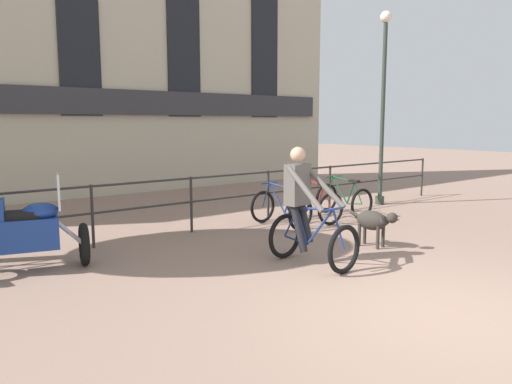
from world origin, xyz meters
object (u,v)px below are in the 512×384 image
Objects in this scene: cyclist_with_bike at (306,212)px; dog at (374,221)px; parked_bicycle_near_lamp at (281,209)px; street_lamp at (383,99)px; parked_bicycle_mid_right at (344,200)px; parked_bicycle_mid_left at (314,204)px; parked_motorcycle at (26,232)px.

dog is (1.57, 0.00, -0.33)m from cyclist_with_bike.
street_lamp reaches higher than parked_bicycle_near_lamp.
street_lamp reaches higher than dog.
parked_bicycle_near_lamp is (-0.12, 2.17, -0.07)m from dog.
cyclist_with_bike reaches higher than parked_bicycle_mid_right.
cyclist_with_bike reaches higher than parked_bicycle_near_lamp.
parked_bicycle_mid_left reaches higher than dog.
parked_motorcycle is 8.73m from street_lamp.
cyclist_with_bike is at bearing 170.76° from dog.
street_lamp reaches higher than parked_bicycle_mid_left.
parked_motorcycle is (-4.84, 2.12, 0.13)m from dog.
parked_bicycle_near_lamp is at bearing 83.79° from dog.
cyclist_with_bike is 1.50× the size of parked_bicycle_mid_right.
cyclist_with_bike is 3.91m from parked_motorcycle.
parked_motorcycle is 1.47× the size of parked_bicycle_near_lamp.
parked_motorcycle is at bearing 147.11° from dog.
parked_bicycle_mid_left is at bearing 176.06° from parked_bicycle_near_lamp.
parked_bicycle_mid_right is at bearing 42.27° from dog.
parked_bicycle_mid_left is 1.04× the size of parked_bicycle_mid_right.
street_lamp reaches higher than cyclist_with_bike.
dog is at bearing -143.79° from street_lamp.
cyclist_with_bike is 1.60m from dog.
parked_bicycle_near_lamp is 4.39m from street_lamp.
cyclist_with_bike is 1.01× the size of parked_motorcycle.
parked_bicycle_near_lamp is (4.73, 0.05, -0.20)m from parked_motorcycle.
parked_bicycle_mid_right is at bearing -173.97° from parked_bicycle_mid_left.
dog is 2.32m from parked_bicycle_mid_left.
parked_bicycle_near_lamp is at bearing 51.37° from cyclist_with_bike.
street_lamp is (2.82, 0.48, 2.26)m from parked_bicycle_mid_left.
street_lamp is (5.19, 2.65, 1.86)m from cyclist_with_bike.
parked_bicycle_mid_left is (2.37, 2.17, -0.41)m from cyclist_with_bike.
parked_bicycle_mid_left is (0.81, 2.17, -0.07)m from dog.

